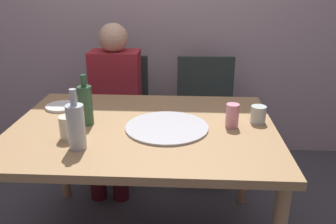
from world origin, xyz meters
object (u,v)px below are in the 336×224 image
dining_table (143,140)px  chair_left (119,108)px  tumbler_far (258,114)px  plate_stack (62,106)px  wine_bottle (76,126)px  tumbler_near (68,127)px  chair_right (205,109)px  beer_bottle (86,105)px  guest_in_sweater (114,98)px  soda_can (232,116)px  pizza_tray (167,127)px

dining_table → chair_left: (-0.31, 0.90, -0.16)m
tumbler_far → plate_stack: size_ratio=0.49×
wine_bottle → dining_table: bearing=45.6°
tumbler_near → plate_stack: (-0.17, 0.40, -0.05)m
dining_table → chair_right: (0.37, 0.90, -0.16)m
chair_left → plate_stack: bearing=73.0°
beer_bottle → guest_in_sweater: bearing=91.0°
wine_bottle → tumbler_far: 0.92m
tumbler_near → chair_right: size_ratio=0.12×
chair_left → soda_can: bearing=130.6°
tumbler_near → chair_left: chair_left is taller
chair_left → chair_right: 0.67m
wine_bottle → tumbler_far: size_ratio=3.05×
tumbler_far → guest_in_sweater: (-0.90, 0.67, -0.16)m
soda_can → chair_left: size_ratio=0.14×
soda_can → chair_right: chair_right is taller
tumbler_near → chair_right: 1.31m
beer_bottle → tumbler_near: bearing=-103.2°
tumbler_far → soda_can: bearing=-155.8°
soda_can → guest_in_sweater: size_ratio=0.10×
guest_in_sweater → dining_table: bearing=112.3°
dining_table → soda_can: soda_can is taller
wine_bottle → beer_bottle: 0.27m
tumbler_near → dining_table: bearing=26.5°
plate_stack → chair_left: bearing=73.0°
tumbler_far → chair_left: chair_left is taller
soda_can → pizza_tray: bearing=-173.3°
dining_table → plate_stack: plate_stack is taller
beer_bottle → soda_can: size_ratio=2.16×
chair_right → guest_in_sweater: guest_in_sweater is taller
pizza_tray → wine_bottle: 0.46m
dining_table → pizza_tray: size_ratio=3.22×
plate_stack → tumbler_near: bearing=-66.8°
chair_left → chair_right: same height
tumbler_far → chair_right: size_ratio=0.10×
tumbler_far → chair_left: size_ratio=0.10×
pizza_tray → chair_right: (0.24, 0.92, -0.24)m
dining_table → chair_left: size_ratio=1.51×
pizza_tray → chair_right: size_ratio=0.47×
beer_bottle → chair_right: size_ratio=0.29×
pizza_tray → plate_stack: (-0.63, 0.26, 0.00)m
pizza_tray → tumbler_near: 0.48m
chair_left → chair_right: bearing=-180.0°
plate_stack → chair_left: chair_left is taller
soda_can → chair_right: 0.94m
beer_bottle → tumbler_near: (-0.04, -0.17, -0.05)m
pizza_tray → chair_right: chair_right is taller
dining_table → wine_bottle: 0.42m
tumbler_near → pizza_tray: bearing=17.0°
tumbler_far → chair_left: (-0.90, 0.82, -0.28)m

